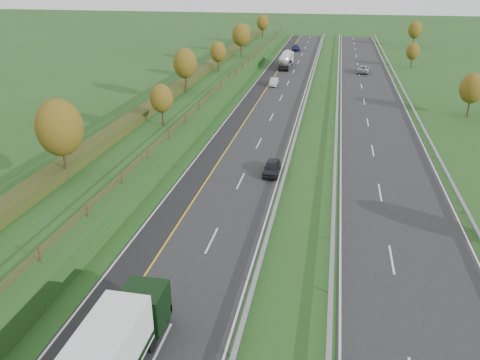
% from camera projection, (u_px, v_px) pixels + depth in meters
% --- Properties ---
extents(ground, '(400.00, 400.00, 0.00)m').
position_uv_depth(ground, '(316.00, 128.00, 65.19)').
color(ground, '#204B1B').
rests_on(ground, ground).
extents(near_carriageway, '(10.50, 200.00, 0.04)m').
position_uv_depth(near_carriageway, '(264.00, 115.00, 71.09)').
color(near_carriageway, '#252527').
rests_on(near_carriageway, ground).
extents(far_carriageway, '(10.50, 200.00, 0.04)m').
position_uv_depth(far_carriageway, '(376.00, 121.00, 68.15)').
color(far_carriageway, '#252527').
rests_on(far_carriageway, ground).
extents(hard_shoulder, '(3.00, 200.00, 0.04)m').
position_uv_depth(hard_shoulder, '(240.00, 113.00, 71.76)').
color(hard_shoulder, black).
rests_on(hard_shoulder, ground).
extents(lane_markings, '(26.75, 200.00, 0.01)m').
position_uv_depth(lane_markings, '(307.00, 117.00, 69.83)').
color(lane_markings, silver).
rests_on(lane_markings, near_carriageway).
extents(embankment_left, '(12.00, 200.00, 2.00)m').
position_uv_depth(embankment_left, '(182.00, 104.00, 73.01)').
color(embankment_left, '#204B1B').
rests_on(embankment_left, ground).
extents(hedge_left, '(2.20, 180.00, 1.10)m').
position_uv_depth(hedge_left, '(169.00, 94.00, 72.74)').
color(hedge_left, '#2B3817').
rests_on(hedge_left, embankment_left).
extents(fence_left, '(0.12, 189.06, 1.20)m').
position_uv_depth(fence_left, '(209.00, 95.00, 71.14)').
color(fence_left, '#422B19').
rests_on(fence_left, embankment_left).
extents(median_barrier_near, '(0.32, 200.00, 0.71)m').
position_uv_depth(median_barrier_near, '(302.00, 113.00, 69.83)').
color(median_barrier_near, gray).
rests_on(median_barrier_near, ground).
extents(median_barrier_far, '(0.32, 200.00, 0.71)m').
position_uv_depth(median_barrier_far, '(337.00, 115.00, 68.92)').
color(median_barrier_far, gray).
rests_on(median_barrier_far, ground).
extents(outer_barrier_far, '(0.32, 200.00, 0.71)m').
position_uv_depth(outer_barrier_far, '(419.00, 119.00, 66.87)').
color(outer_barrier_far, gray).
rests_on(outer_barrier_far, ground).
extents(trees_left, '(6.64, 164.30, 7.66)m').
position_uv_depth(trees_left, '(176.00, 74.00, 67.75)').
color(trees_left, '#2D2116').
rests_on(trees_left, embankment_left).
extents(trees_far, '(8.45, 118.60, 7.12)m').
position_uv_depth(trees_far, '(440.00, 61.00, 90.24)').
color(trees_far, '#2D2116').
rests_on(trees_far, ground).
extents(road_tanker, '(2.40, 11.22, 3.46)m').
position_uv_depth(road_tanker, '(286.00, 59.00, 106.23)').
color(road_tanker, silver).
rests_on(road_tanker, near_carriageway).
extents(car_dark_near, '(1.66, 4.12, 1.40)m').
position_uv_depth(car_dark_near, '(272.00, 168.00, 49.88)').
color(car_dark_near, black).
rests_on(car_dark_near, near_carriageway).
extents(car_silver_mid, '(1.55, 4.22, 1.38)m').
position_uv_depth(car_silver_mid, '(274.00, 82.00, 89.25)').
color(car_silver_mid, '#B4B4B9').
rests_on(car_silver_mid, near_carriageway).
extents(car_small_far, '(2.74, 5.30, 1.47)m').
position_uv_depth(car_small_far, '(296.00, 48.00, 129.36)').
color(car_small_far, '#141741').
rests_on(car_small_far, near_carriageway).
extents(car_oncoming, '(3.15, 5.78, 1.54)m').
position_uv_depth(car_oncoming, '(363.00, 69.00, 100.70)').
color(car_oncoming, '#98989C').
rests_on(car_oncoming, far_carriageway).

